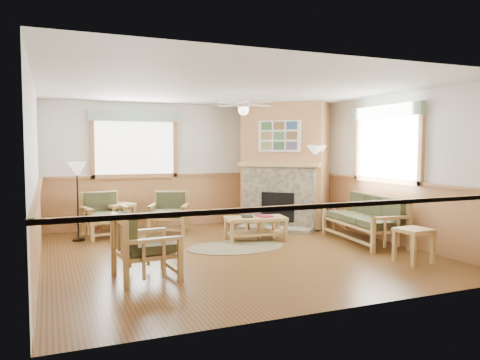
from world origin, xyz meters
name	(u,v)px	position (x,y,z in m)	size (l,w,h in m)	color
floor	(234,252)	(0.00, 0.00, -0.01)	(6.00, 6.00, 0.01)	brown
ceiling	(234,88)	(0.00, 0.00, 2.70)	(6.00, 6.00, 0.01)	white
wall_back	(184,165)	(0.00, 3.00, 1.35)	(6.00, 0.02, 2.70)	white
wall_front	(338,185)	(0.00, -3.00, 1.35)	(6.00, 0.02, 2.70)	white
wall_left	(35,175)	(-3.00, 0.00, 1.35)	(0.02, 6.00, 2.70)	white
wall_right	(381,168)	(3.00, 0.00, 1.35)	(0.02, 6.00, 2.70)	white
wainscot	(234,219)	(0.00, 0.00, 0.55)	(6.00, 6.00, 1.10)	#AF7847
fireplace	(286,165)	(2.05, 2.05, 1.35)	(2.20, 2.20, 2.70)	#AF7847
window_back	(134,110)	(-1.10, 2.96, 2.53)	(1.90, 0.16, 1.50)	white
window_right	(388,104)	(2.96, -0.20, 2.53)	(0.16, 1.90, 1.50)	white
ceiling_fan	(243,94)	(0.30, 0.30, 2.66)	(1.24, 1.24, 0.36)	white
sofa	(363,219)	(2.55, -0.08, 0.43)	(0.76, 1.86, 0.86)	tan
armchair_back_left	(105,215)	(-1.83, 2.21, 0.43)	(0.77, 0.77, 0.86)	tan
armchair_back_right	(169,212)	(-0.56, 2.19, 0.41)	(0.73, 0.73, 0.82)	tan
armchair_left	(146,246)	(-1.65, -1.00, 0.43)	(0.77, 0.77, 0.86)	tan
coffee_table	(256,229)	(0.74, 0.76, 0.22)	(1.11, 0.56, 0.44)	tan
end_table_chairs	(119,218)	(-1.52, 2.55, 0.30)	(0.53, 0.51, 0.60)	tan
end_table_sofa	(414,246)	(2.24, -1.70, 0.26)	(0.47, 0.45, 0.53)	tan
footstool	(261,228)	(0.95, 0.97, 0.19)	(0.43, 0.43, 0.38)	tan
braided_rug	(236,247)	(0.17, 0.33, 0.01)	(1.73, 1.73, 0.01)	brown
floor_lamp_left	(78,201)	(-2.33, 2.01, 0.74)	(0.34, 0.34, 1.48)	black
floor_lamp_right	(316,188)	(2.35, 1.25, 0.89)	(0.41, 0.41, 1.79)	black
book_red	(264,215)	(0.89, 0.71, 0.47)	(0.22, 0.30, 0.03)	maroon
book_dark	(247,216)	(0.59, 0.83, 0.47)	(0.20, 0.27, 0.03)	black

